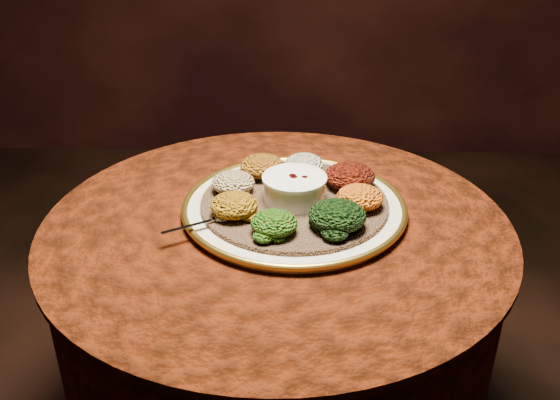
{
  "coord_description": "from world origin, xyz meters",
  "views": [
    {
      "loc": [
        0.03,
        -1.1,
        1.38
      ],
      "look_at": [
        0.01,
        0.04,
        0.76
      ],
      "focal_mm": 40.0,
      "sensor_mm": 36.0,
      "label": 1
    }
  ],
  "objects": [
    {
      "name": "portion_shiro",
      "position": [
        -0.03,
        0.15,
        0.79
      ],
      "size": [
        0.1,
        0.1,
        0.05
      ],
      "primitive_type": "ellipsoid",
      "color": "brown",
      "rests_on": "injera"
    },
    {
      "name": "portion_gomen",
      "position": [
        0.12,
        -0.07,
        0.79
      ],
      "size": [
        0.11,
        0.11,
        0.05
      ],
      "primitive_type": "ellipsoid",
      "color": "black",
      "rests_on": "injera"
    },
    {
      "name": "portion_kitfo",
      "position": [
        0.16,
        0.1,
        0.79
      ],
      "size": [
        0.11,
        0.1,
        0.05
      ],
      "primitive_type": "ellipsoid",
      "color": "black",
      "rests_on": "injera"
    },
    {
      "name": "spoon",
      "position": [
        -0.12,
        -0.05,
        0.77
      ],
      "size": [
        0.13,
        0.08,
        0.01
      ],
      "rotation": [
        0.0,
        0.0,
        -2.62
      ],
      "color": "silver",
      "rests_on": "injera"
    },
    {
      "name": "portion_kik",
      "position": [
        -0.08,
        -0.03,
        0.78
      ],
      "size": [
        0.1,
        0.09,
        0.05
      ],
      "primitive_type": "ellipsoid",
      "color": "#A5620E",
      "rests_on": "injera"
    },
    {
      "name": "platter",
      "position": [
        0.04,
        0.04,
        0.75
      ],
      "size": [
        0.57,
        0.57,
        0.02
      ],
      "rotation": [
        0.0,
        0.0,
        -0.32
      ],
      "color": "beige",
      "rests_on": "table"
    },
    {
      "name": "portion_timatim",
      "position": [
        -0.09,
        0.07,
        0.78
      ],
      "size": [
        0.09,
        0.09,
        0.04
      ],
      "primitive_type": "ellipsoid",
      "color": "maroon",
      "rests_on": "injera"
    },
    {
      "name": "table",
      "position": [
        0.0,
        0.0,
        0.55
      ],
      "size": [
        0.96,
        0.96,
        0.73
      ],
      "color": "black",
      "rests_on": "ground"
    },
    {
      "name": "stew_bowl",
      "position": [
        0.04,
        0.04,
        0.79
      ],
      "size": [
        0.13,
        0.13,
        0.06
      ],
      "color": "white",
      "rests_on": "injera"
    },
    {
      "name": "injera",
      "position": [
        0.04,
        0.04,
        0.76
      ],
      "size": [
        0.48,
        0.48,
        0.01
      ],
      "primitive_type": "cylinder",
      "rotation": [
        0.0,
        0.0,
        0.27
      ],
      "color": "#885F44",
      "rests_on": "platter"
    },
    {
      "name": "portion_ayib",
      "position": [
        0.06,
        0.17,
        0.78
      ],
      "size": [
        0.09,
        0.08,
        0.04
      ],
      "primitive_type": "ellipsoid",
      "color": "beige",
      "rests_on": "injera"
    },
    {
      "name": "portion_mixveg",
      "position": [
        -0.0,
        -0.09,
        0.78
      ],
      "size": [
        0.09,
        0.09,
        0.04
      ],
      "primitive_type": "ellipsoid",
      "color": "#8D3409",
      "rests_on": "injera"
    },
    {
      "name": "portion_tikil",
      "position": [
        0.17,
        0.01,
        0.78
      ],
      "size": [
        0.1,
        0.09,
        0.05
      ],
      "primitive_type": "ellipsoid",
      "color": "#CA8F10",
      "rests_on": "injera"
    }
  ]
}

